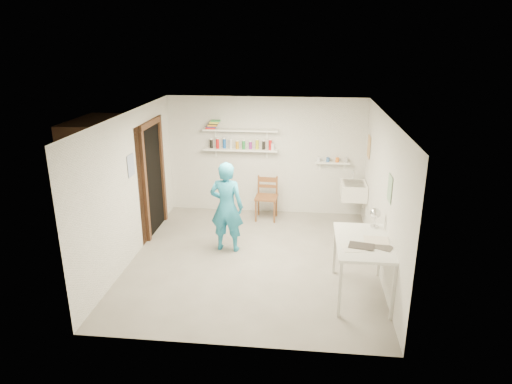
# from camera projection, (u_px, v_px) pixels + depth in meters

# --- Properties ---
(floor) EXTENTS (4.00, 4.50, 0.02)m
(floor) POSITION_uv_depth(u_px,v_px,m) (253.00, 260.00, 7.59)
(floor) COLOR slate
(floor) RESTS_ON ground
(ceiling) EXTENTS (4.00, 4.50, 0.02)m
(ceiling) POSITION_uv_depth(u_px,v_px,m) (253.00, 115.00, 6.81)
(ceiling) COLOR silver
(ceiling) RESTS_ON wall_back
(wall_back) EXTENTS (4.00, 0.02, 2.40)m
(wall_back) POSITION_uv_depth(u_px,v_px,m) (266.00, 156.00, 9.32)
(wall_back) COLOR silver
(wall_back) RESTS_ON ground
(wall_front) EXTENTS (4.00, 0.02, 2.40)m
(wall_front) POSITION_uv_depth(u_px,v_px,m) (230.00, 256.00, 5.07)
(wall_front) COLOR silver
(wall_front) RESTS_ON ground
(wall_left) EXTENTS (0.02, 4.50, 2.40)m
(wall_left) POSITION_uv_depth(u_px,v_px,m) (130.00, 187.00, 7.40)
(wall_left) COLOR silver
(wall_left) RESTS_ON ground
(wall_right) EXTENTS (0.02, 4.50, 2.40)m
(wall_right) POSITION_uv_depth(u_px,v_px,m) (383.00, 196.00, 6.99)
(wall_right) COLOR silver
(wall_right) RESTS_ON ground
(doorway_recess) EXTENTS (0.02, 0.90, 2.00)m
(doorway_recess) POSITION_uv_depth(u_px,v_px,m) (153.00, 180.00, 8.45)
(doorway_recess) COLOR black
(doorway_recess) RESTS_ON wall_left
(corridor_box) EXTENTS (1.40, 1.50, 2.10)m
(corridor_box) POSITION_uv_depth(u_px,v_px,m) (116.00, 176.00, 8.51)
(corridor_box) COLOR brown
(corridor_box) RESTS_ON ground
(door_lintel) EXTENTS (0.06, 1.05, 0.10)m
(door_lintel) POSITION_uv_depth(u_px,v_px,m) (150.00, 123.00, 8.11)
(door_lintel) COLOR brown
(door_lintel) RESTS_ON wall_left
(door_jamb_near) EXTENTS (0.06, 0.10, 2.00)m
(door_jamb_near) POSITION_uv_depth(u_px,v_px,m) (145.00, 188.00, 7.98)
(door_jamb_near) COLOR brown
(door_jamb_near) RESTS_ON ground
(door_jamb_far) EXTENTS (0.06, 0.10, 2.00)m
(door_jamb_far) POSITION_uv_depth(u_px,v_px,m) (162.00, 172.00, 8.92)
(door_jamb_far) COLOR brown
(door_jamb_far) RESTS_ON ground
(shelf_lower) EXTENTS (1.50, 0.22, 0.03)m
(shelf_lower) POSITION_uv_depth(u_px,v_px,m) (241.00, 150.00, 9.20)
(shelf_lower) COLOR white
(shelf_lower) RESTS_ON wall_back
(shelf_upper) EXTENTS (1.50, 0.22, 0.03)m
(shelf_upper) POSITION_uv_depth(u_px,v_px,m) (240.00, 130.00, 9.07)
(shelf_upper) COLOR white
(shelf_upper) RESTS_ON wall_back
(ledge_shelf) EXTENTS (0.70, 0.14, 0.03)m
(ledge_shelf) POSITION_uv_depth(u_px,v_px,m) (332.00, 163.00, 9.13)
(ledge_shelf) COLOR white
(ledge_shelf) RESTS_ON wall_back
(poster_left) EXTENTS (0.01, 0.28, 0.36)m
(poster_left) POSITION_uv_depth(u_px,v_px,m) (131.00, 165.00, 7.33)
(poster_left) COLOR #334C7F
(poster_left) RESTS_ON wall_left
(poster_right_a) EXTENTS (0.01, 0.34, 0.42)m
(poster_right_a) POSITION_uv_depth(u_px,v_px,m) (369.00, 147.00, 8.58)
(poster_right_a) COLOR #995933
(poster_right_a) RESTS_ON wall_right
(poster_right_b) EXTENTS (0.01, 0.30, 0.38)m
(poster_right_b) POSITION_uv_depth(u_px,v_px,m) (390.00, 188.00, 6.38)
(poster_right_b) COLOR #3F724C
(poster_right_b) RESTS_ON wall_right
(belfast_sink) EXTENTS (0.48, 0.60, 0.30)m
(belfast_sink) POSITION_uv_depth(u_px,v_px,m) (353.00, 191.00, 8.78)
(belfast_sink) COLOR white
(belfast_sink) RESTS_ON wall_right
(man) EXTENTS (0.61, 0.43, 1.57)m
(man) POSITION_uv_depth(u_px,v_px,m) (227.00, 207.00, 7.70)
(man) COLOR teal
(man) RESTS_ON ground
(wall_clock) EXTENTS (0.28, 0.06, 0.28)m
(wall_clock) POSITION_uv_depth(u_px,v_px,m) (227.00, 188.00, 7.82)
(wall_clock) COLOR beige
(wall_clock) RESTS_ON man
(wooden_chair) EXTENTS (0.45, 0.43, 0.93)m
(wooden_chair) POSITION_uv_depth(u_px,v_px,m) (266.00, 197.00, 9.12)
(wooden_chair) COLOR brown
(wooden_chair) RESTS_ON ground
(work_table) EXTENTS (0.76, 1.26, 0.84)m
(work_table) POSITION_uv_depth(u_px,v_px,m) (361.00, 268.00, 6.43)
(work_table) COLOR white
(work_table) RESTS_ON ground
(desk_lamp) EXTENTS (0.16, 0.16, 0.16)m
(desk_lamp) POSITION_uv_depth(u_px,v_px,m) (375.00, 213.00, 6.68)
(desk_lamp) COLOR silver
(desk_lamp) RESTS_ON work_table
(spray_cans) EXTENTS (1.32, 0.06, 0.17)m
(spray_cans) POSITION_uv_depth(u_px,v_px,m) (241.00, 145.00, 9.17)
(spray_cans) COLOR black
(spray_cans) RESTS_ON shelf_lower
(book_stack) EXTENTS (0.28, 0.14, 0.17)m
(book_stack) POSITION_uv_depth(u_px,v_px,m) (213.00, 125.00, 9.10)
(book_stack) COLOR red
(book_stack) RESTS_ON shelf_upper
(ledge_pots) EXTENTS (0.48, 0.07, 0.09)m
(ledge_pots) POSITION_uv_depth(u_px,v_px,m) (333.00, 160.00, 9.11)
(ledge_pots) COLOR silver
(ledge_pots) RESTS_ON ledge_shelf
(papers) EXTENTS (0.30, 0.22, 0.02)m
(papers) POSITION_uv_depth(u_px,v_px,m) (364.00, 240.00, 6.29)
(papers) COLOR silver
(papers) RESTS_ON work_table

